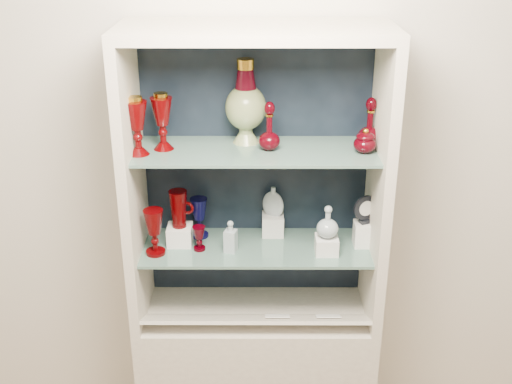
{
  "coord_description": "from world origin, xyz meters",
  "views": [
    {
      "loc": [
        0.01,
        -0.77,
        2.31
      ],
      "look_at": [
        0.0,
        1.53,
        1.3
      ],
      "focal_mm": 45.0,
      "sensor_mm": 36.0,
      "label": 1
    }
  ],
  "objects_px": {
    "clear_square_bottle": "(231,236)",
    "flat_flask": "(273,201)",
    "pedestal_lamp_left": "(137,126)",
    "ruby_goblet_tall": "(154,232)",
    "ruby_decanter_a": "(269,123)",
    "ruby_goblet_small": "(199,238)",
    "lidded_bowl": "(365,140)",
    "clear_round_decanter": "(328,223)",
    "cobalt_goblet": "(199,218)",
    "enamel_urn": "(246,102)",
    "ruby_decanter_b": "(370,120)",
    "cameo_medallion": "(366,209)",
    "pedestal_lamp_right": "(162,121)",
    "ruby_pitcher": "(179,209)"
  },
  "relations": [
    {
      "from": "pedestal_lamp_left",
      "to": "cameo_medallion",
      "type": "bearing_deg",
      "value": 4.12
    },
    {
      "from": "ruby_decanter_b",
      "to": "flat_flask",
      "type": "bearing_deg",
      "value": 172.09
    },
    {
      "from": "lidded_bowl",
      "to": "ruby_goblet_tall",
      "type": "height_order",
      "value": "lidded_bowl"
    },
    {
      "from": "enamel_urn",
      "to": "lidded_bowl",
      "type": "bearing_deg",
      "value": -14.67
    },
    {
      "from": "lidded_bowl",
      "to": "clear_square_bottle",
      "type": "relative_size",
      "value": 0.72
    },
    {
      "from": "pedestal_lamp_right",
      "to": "ruby_pitcher",
      "type": "xyz_separation_m",
      "value": [
        0.04,
        0.01,
        -0.37
      ]
    },
    {
      "from": "ruby_decanter_a",
      "to": "ruby_goblet_tall",
      "type": "relative_size",
      "value": 1.11
    },
    {
      "from": "ruby_decanter_b",
      "to": "flat_flask",
      "type": "distance_m",
      "value": 0.52
    },
    {
      "from": "cameo_medallion",
      "to": "clear_square_bottle",
      "type": "bearing_deg",
      "value": 163.56
    },
    {
      "from": "cameo_medallion",
      "to": "enamel_urn",
      "type": "bearing_deg",
      "value": 148.77
    },
    {
      "from": "enamel_urn",
      "to": "cobalt_goblet",
      "type": "bearing_deg",
      "value": -179.98
    },
    {
      "from": "enamel_urn",
      "to": "ruby_decanter_b",
      "type": "xyz_separation_m",
      "value": [
        0.48,
        -0.03,
        -0.06
      ]
    },
    {
      "from": "pedestal_lamp_left",
      "to": "ruby_decanter_a",
      "type": "bearing_deg",
      "value": 5.81
    },
    {
      "from": "pedestal_lamp_left",
      "to": "cameo_medallion",
      "type": "height_order",
      "value": "pedestal_lamp_left"
    },
    {
      "from": "clear_square_bottle",
      "to": "ruby_goblet_tall",
      "type": "bearing_deg",
      "value": -176.36
    },
    {
      "from": "ruby_decanter_b",
      "to": "cobalt_goblet",
      "type": "height_order",
      "value": "ruby_decanter_b"
    },
    {
      "from": "lidded_bowl",
      "to": "ruby_decanter_b",
      "type": "bearing_deg",
      "value": 71.22
    },
    {
      "from": "ruby_decanter_b",
      "to": "ruby_goblet_small",
      "type": "relative_size",
      "value": 1.96
    },
    {
      "from": "pedestal_lamp_left",
      "to": "ruby_decanter_b",
      "type": "distance_m",
      "value": 0.89
    },
    {
      "from": "enamel_urn",
      "to": "flat_flask",
      "type": "bearing_deg",
      "value": 10.37
    },
    {
      "from": "enamel_urn",
      "to": "ruby_goblet_small",
      "type": "relative_size",
      "value": 3.2
    },
    {
      "from": "ruby_pitcher",
      "to": "clear_square_bottle",
      "type": "xyz_separation_m",
      "value": [
        0.21,
        -0.07,
        -0.09
      ]
    },
    {
      "from": "ruby_decanter_a",
      "to": "cobalt_goblet",
      "type": "distance_m",
      "value": 0.53
    },
    {
      "from": "clear_square_bottle",
      "to": "ruby_decanter_b",
      "type": "bearing_deg",
      "value": 10.46
    },
    {
      "from": "pedestal_lamp_left",
      "to": "cobalt_goblet",
      "type": "relative_size",
      "value": 1.28
    },
    {
      "from": "ruby_decanter_b",
      "to": "clear_round_decanter",
      "type": "height_order",
      "value": "ruby_decanter_b"
    },
    {
      "from": "pedestal_lamp_right",
      "to": "ruby_goblet_tall",
      "type": "distance_m",
      "value": 0.44
    },
    {
      "from": "ruby_goblet_small",
      "to": "clear_round_decanter",
      "type": "distance_m",
      "value": 0.52
    },
    {
      "from": "lidded_bowl",
      "to": "clear_round_decanter",
      "type": "xyz_separation_m",
      "value": [
        -0.13,
        -0.02,
        -0.33
      ]
    },
    {
      "from": "enamel_urn",
      "to": "ruby_goblet_small",
      "type": "distance_m",
      "value": 0.58
    },
    {
      "from": "lidded_bowl",
      "to": "clear_square_bottle",
      "type": "xyz_separation_m",
      "value": [
        -0.51,
        -0.01,
        -0.4
      ]
    },
    {
      "from": "clear_square_bottle",
      "to": "cameo_medallion",
      "type": "xyz_separation_m",
      "value": [
        0.54,
        0.06,
        0.09
      ]
    },
    {
      "from": "clear_round_decanter",
      "to": "ruby_goblet_tall",
      "type": "bearing_deg",
      "value": -179.3
    },
    {
      "from": "cobalt_goblet",
      "to": "clear_round_decanter",
      "type": "relative_size",
      "value": 1.33
    },
    {
      "from": "ruby_pitcher",
      "to": "pedestal_lamp_left",
      "type": "bearing_deg",
      "value": -138.49
    },
    {
      "from": "pedestal_lamp_right",
      "to": "clear_square_bottle",
      "type": "distance_m",
      "value": 0.53
    },
    {
      "from": "pedestal_lamp_right",
      "to": "clear_round_decanter",
      "type": "xyz_separation_m",
      "value": [
        0.64,
        -0.06,
        -0.39
      ]
    },
    {
      "from": "ruby_decanter_a",
      "to": "ruby_goblet_tall",
      "type": "xyz_separation_m",
      "value": [
        -0.45,
        -0.06,
        -0.43
      ]
    },
    {
      "from": "flat_flask",
      "to": "ruby_pitcher",
      "type": "bearing_deg",
      "value": -144.14
    },
    {
      "from": "ruby_pitcher",
      "to": "lidded_bowl",
      "type": "bearing_deg",
      "value": 7.57
    },
    {
      "from": "pedestal_lamp_left",
      "to": "lidded_bowl",
      "type": "height_order",
      "value": "pedestal_lamp_left"
    },
    {
      "from": "cobalt_goblet",
      "to": "flat_flask",
      "type": "xyz_separation_m",
      "value": [
        0.31,
        0.02,
        0.07
      ]
    },
    {
      "from": "enamel_urn",
      "to": "clear_square_bottle",
      "type": "bearing_deg",
      "value": -115.22
    },
    {
      "from": "flat_flask",
      "to": "pedestal_lamp_right",
      "type": "bearing_deg",
      "value": -143.67
    },
    {
      "from": "enamel_urn",
      "to": "ruby_goblet_tall",
      "type": "xyz_separation_m",
      "value": [
        -0.36,
        -0.15,
        -0.49
      ]
    },
    {
      "from": "pedestal_lamp_left",
      "to": "ruby_goblet_tall",
      "type": "bearing_deg",
      "value": -16.75
    },
    {
      "from": "flat_flask",
      "to": "clear_round_decanter",
      "type": "bearing_deg",
      "value": -14.24
    },
    {
      "from": "clear_square_bottle",
      "to": "flat_flask",
      "type": "bearing_deg",
      "value": 41.24
    },
    {
      "from": "pedestal_lamp_right",
      "to": "ruby_goblet_tall",
      "type": "bearing_deg",
      "value": -123.44
    },
    {
      "from": "pedestal_lamp_left",
      "to": "ruby_goblet_small",
      "type": "relative_size",
      "value": 2.15
    }
  ]
}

